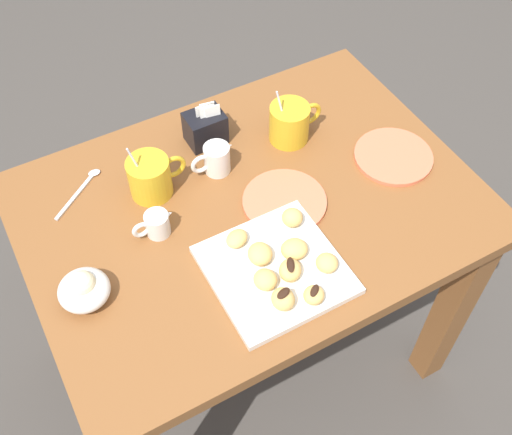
# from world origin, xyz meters

# --- Properties ---
(ground_plane) EXTENTS (8.00, 8.00, 0.00)m
(ground_plane) POSITION_xyz_m (0.00, 0.00, 0.00)
(ground_plane) COLOR #423D38
(dining_table) EXTENTS (0.99, 0.72, 0.71)m
(dining_table) POSITION_xyz_m (0.00, 0.00, 0.57)
(dining_table) COLOR brown
(dining_table) RESTS_ON ground_plane
(pastry_plate_square) EXTENTS (0.26, 0.26, 0.02)m
(pastry_plate_square) POSITION_xyz_m (-0.04, -0.18, 0.72)
(pastry_plate_square) COLOR silver
(pastry_plate_square) RESTS_ON dining_table
(coffee_mug_mustard_left) EXTENTS (0.13, 0.09, 0.14)m
(coffee_mug_mustard_left) POSITION_xyz_m (-0.18, 0.14, 0.76)
(coffee_mug_mustard_left) COLOR gold
(coffee_mug_mustard_left) RESTS_ON dining_table
(coffee_mug_mustard_right) EXTENTS (0.14, 0.10, 0.15)m
(coffee_mug_mustard_right) POSITION_xyz_m (0.18, 0.14, 0.76)
(coffee_mug_mustard_right) COLOR gold
(coffee_mug_mustard_right) RESTS_ON dining_table
(cream_pitcher_white) EXTENTS (0.10, 0.06, 0.07)m
(cream_pitcher_white) POSITION_xyz_m (-0.02, 0.13, 0.75)
(cream_pitcher_white) COLOR silver
(cream_pitcher_white) RESTS_ON dining_table
(sugar_caddy) EXTENTS (0.09, 0.07, 0.11)m
(sugar_caddy) POSITION_xyz_m (0.00, 0.23, 0.75)
(sugar_caddy) COLOR black
(sugar_caddy) RESTS_ON dining_table
(ice_cream_bowl) EXTENTS (0.10, 0.10, 0.08)m
(ice_cream_bowl) POSITION_xyz_m (-0.40, -0.06, 0.75)
(ice_cream_bowl) COLOR silver
(ice_cream_bowl) RESTS_ON dining_table
(chocolate_sauce_pitcher) EXTENTS (0.09, 0.05, 0.06)m
(chocolate_sauce_pitcher) POSITION_xyz_m (-0.21, 0.02, 0.74)
(chocolate_sauce_pitcher) COLOR silver
(chocolate_sauce_pitcher) RESTS_ON dining_table
(saucer_coral_left) EXTENTS (0.18, 0.18, 0.01)m
(saucer_coral_left) POSITION_xyz_m (0.36, -0.04, 0.72)
(saucer_coral_left) COLOR #E5704C
(saucer_coral_left) RESTS_ON dining_table
(saucer_coral_right) EXTENTS (0.19, 0.19, 0.01)m
(saucer_coral_right) POSITION_xyz_m (0.07, -0.04, 0.72)
(saucer_coral_right) COLOR #E5704C
(saucer_coral_right) RESTS_ON dining_table
(loose_spoon_near_saucer) EXTENTS (0.14, 0.10, 0.01)m
(loose_spoon_near_saucer) POSITION_xyz_m (-0.31, 0.22, 0.72)
(loose_spoon_near_saucer) COLOR silver
(loose_spoon_near_saucer) RESTS_ON dining_table
(beignet_0) EXTENTS (0.07, 0.07, 0.04)m
(beignet_0) POSITION_xyz_m (-0.03, -0.21, 0.75)
(beignet_0) COLOR #E5B260
(beignet_0) RESTS_ON pastry_plate_square
(chocolate_drizzle_0) EXTENTS (0.03, 0.04, 0.00)m
(chocolate_drizzle_0) POSITION_xyz_m (-0.03, -0.21, 0.77)
(chocolate_drizzle_0) COLOR black
(chocolate_drizzle_0) RESTS_ON beignet_0
(beignet_1) EXTENTS (0.06, 0.06, 0.04)m
(beignet_1) POSITION_xyz_m (0.04, -0.10, 0.75)
(beignet_1) COLOR #E5B260
(beignet_1) RESTS_ON pastry_plate_square
(beignet_2) EXTENTS (0.06, 0.06, 0.03)m
(beignet_2) POSITION_xyz_m (0.05, -0.23, 0.74)
(beignet_2) COLOR #E5B260
(beignet_2) RESTS_ON pastry_plate_square
(beignet_3) EXTENTS (0.07, 0.07, 0.04)m
(beignet_3) POSITION_xyz_m (-0.06, -0.15, 0.75)
(beignet_3) COLOR #E5B260
(beignet_3) RESTS_ON pastry_plate_square
(beignet_4) EXTENTS (0.06, 0.06, 0.03)m
(beignet_4) POSITION_xyz_m (-0.02, -0.28, 0.74)
(beignet_4) COLOR #E5B260
(beignet_4) RESTS_ON pastry_plate_square
(chocolate_drizzle_4) EXTENTS (0.03, 0.03, 0.00)m
(chocolate_drizzle_4) POSITION_xyz_m (-0.02, -0.28, 0.76)
(chocolate_drizzle_4) COLOR black
(chocolate_drizzle_4) RESTS_ON beignet_4
(beignet_5) EXTENTS (0.06, 0.06, 0.04)m
(beignet_5) POSITION_xyz_m (-0.08, -0.21, 0.75)
(beignet_5) COLOR #E5B260
(beignet_5) RESTS_ON pastry_plate_square
(beignet_6) EXTENTS (0.05, 0.05, 0.04)m
(beignet_6) POSITION_xyz_m (-0.07, -0.26, 0.75)
(beignet_6) COLOR #E5B260
(beignet_6) RESTS_ON pastry_plate_square
(chocolate_drizzle_6) EXTENTS (0.04, 0.03, 0.00)m
(chocolate_drizzle_6) POSITION_xyz_m (-0.07, -0.26, 0.77)
(chocolate_drizzle_6) COLOR black
(chocolate_drizzle_6) RESTS_ON beignet_6
(beignet_7) EXTENTS (0.06, 0.06, 0.03)m
(beignet_7) POSITION_xyz_m (-0.08, -0.09, 0.74)
(beignet_7) COLOR #E5B260
(beignet_7) RESTS_ON pastry_plate_square
(beignet_8) EXTENTS (0.07, 0.06, 0.03)m
(beignet_8) POSITION_xyz_m (0.01, -0.17, 0.75)
(beignet_8) COLOR #E5B260
(beignet_8) RESTS_ON pastry_plate_square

